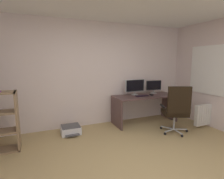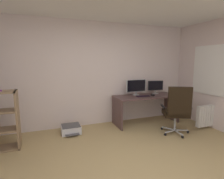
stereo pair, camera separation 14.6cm
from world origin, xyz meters
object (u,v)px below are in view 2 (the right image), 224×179
Objects in this scene: monitor_secondary at (156,86)px; computer_mouse at (153,95)px; desk at (146,102)px; office_chair at (177,109)px; printer at (71,129)px; radiator at (209,115)px; monitor_main at (136,86)px; keyboard at (143,96)px.

monitor_secondary is 0.38m from computer_mouse.
office_chair is at bearing -77.63° from desk.
desk is 1.53× the size of office_chair.
office_chair is 2.48× the size of printer.
computer_mouse is (-0.23, -0.23, -0.19)m from monitor_secondary.
desk is at bearing 144.57° from radiator.
desk is 0.57m from monitor_secondary.
monitor_main is at bearing 143.46° from desk.
radiator is (0.84, -1.03, -0.62)m from monitor_secondary.
radiator is at bearing 3.41° from office_chair.
keyboard is 1.92m from printer.
monitor_secondary is 2.49m from printer.
computer_mouse is 2.20m from printer.
monitor_main reaches higher than keyboard.
radiator is at bearing -37.65° from computer_mouse.
office_chair is at bearing -63.61° from keyboard.
monitor_secondary reaches higher than printer.
monitor_main is 1.95m from printer.
desk reaches higher than radiator.
desk is 0.26m from computer_mouse.
monitor_main is 5.76× the size of computer_mouse.
monitor_secondary is 1.47m from radiator.
printer is at bearing 157.19° from office_chair.
monitor_secondary is at bearing 4.57° from printer.
computer_mouse is at bearing -31.79° from monitor_main.
office_chair is at bearing -99.17° from monitor_secondary.
desk is 1.52m from radiator.
monitor_secondary reaches higher than radiator.
monitor_main is at bearing 147.39° from computer_mouse.
printer is (-1.81, 0.05, -0.65)m from keyboard.
radiator is at bearing -50.74° from monitor_secondary.
monitor_secondary is at bearing 22.87° from desk.
monitor_main is 1.89m from radiator.
keyboard is 0.29m from computer_mouse.
desk is at bearing 0.76° from printer.
monitor_main reaches higher than radiator.
computer_mouse is at bearing -1.11° from printer.
monitor_secondary is 0.39× the size of office_chair.
keyboard is at bearing -153.35° from desk.
monitor_main is 0.60m from monitor_secondary.
office_chair is at bearing -68.92° from monitor_main.
office_chair reaches higher than radiator.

